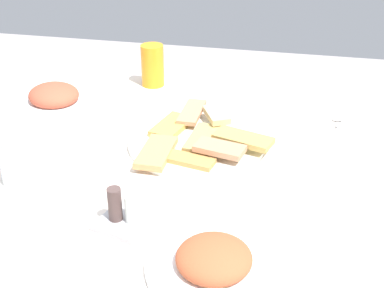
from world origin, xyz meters
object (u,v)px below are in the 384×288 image
(fork, at_px, (370,121))
(spoon, at_px, (372,127))
(soda_can, at_px, (153,65))
(salad_plate_greens, at_px, (214,262))
(drinking_glass, at_px, (19,160))
(dining_table, at_px, (189,191))
(paper_napkin, at_px, (371,125))
(pide_platter, at_px, (197,140))
(salad_plate_rice, at_px, (54,97))
(condiment_caddy, at_px, (124,215))

(fork, xyz_separation_m, spoon, (0.00, 0.04, 0.00))
(soda_can, bearing_deg, fork, 168.37)
(salad_plate_greens, distance_m, drinking_glass, 0.48)
(dining_table, distance_m, paper_napkin, 0.50)
(pide_platter, xyz_separation_m, soda_can, (0.20, -0.33, 0.05))
(salad_plate_greens, bearing_deg, salad_plate_rice, -45.84)
(paper_napkin, distance_m, spoon, 0.02)
(pide_platter, bearing_deg, spoon, -157.19)
(salad_plate_rice, xyz_separation_m, fork, (-0.84, -0.06, -0.02))
(soda_can, height_order, spoon, soda_can)
(paper_napkin, bearing_deg, drinking_glass, 29.64)
(salad_plate_rice, xyz_separation_m, condiment_caddy, (-0.36, 0.47, 0.00))
(salad_plate_rice, distance_m, spoon, 0.84)
(salad_plate_greens, relative_size, fork, 1.22)
(spoon, bearing_deg, salad_plate_rice, -7.68)
(drinking_glass, xyz_separation_m, fork, (-0.74, -0.44, -0.05))
(dining_table, relative_size, condiment_caddy, 10.64)
(salad_plate_greens, bearing_deg, soda_can, -67.19)
(drinking_glass, relative_size, spoon, 0.60)
(salad_plate_greens, xyz_separation_m, soda_can, (0.31, -0.74, 0.04))
(dining_table, relative_size, drinking_glass, 11.47)
(soda_can, height_order, paper_napkin, soda_can)
(salad_plate_greens, relative_size, paper_napkin, 1.70)
(salad_plate_rice, bearing_deg, pide_platter, 160.94)
(pide_platter, relative_size, drinking_glass, 3.33)
(dining_table, xyz_separation_m, pide_platter, (-0.00, -0.08, 0.09))
(drinking_glass, relative_size, condiment_caddy, 0.93)
(soda_can, bearing_deg, salad_plate_greens, 112.81)
(drinking_glass, bearing_deg, paper_napkin, -150.36)
(paper_napkin, relative_size, condiment_caddy, 1.20)
(pide_platter, relative_size, condiment_caddy, 3.08)
(pide_platter, bearing_deg, paper_napkin, -155.09)
(pide_platter, relative_size, soda_can, 2.83)
(spoon, bearing_deg, fork, -99.41)
(salad_plate_rice, xyz_separation_m, drinking_glass, (-0.10, 0.38, 0.03))
(fork, bearing_deg, soda_can, -17.34)
(drinking_glass, bearing_deg, fork, -149.32)
(pide_platter, relative_size, salad_plate_greens, 1.51)
(paper_napkin, height_order, spoon, spoon)
(soda_can, height_order, condiment_caddy, soda_can)
(dining_table, relative_size, pide_platter, 3.45)
(drinking_glass, xyz_separation_m, condiment_caddy, (-0.26, 0.10, -0.03))
(soda_can, bearing_deg, spoon, 165.17)
(drinking_glass, height_order, condiment_caddy, drinking_glass)
(pide_platter, xyz_separation_m, salad_plate_rice, (0.43, -0.15, 0.01))
(dining_table, distance_m, drinking_glass, 0.38)
(salad_plate_rice, bearing_deg, fork, -175.82)
(dining_table, bearing_deg, salad_plate_greens, 109.29)
(salad_plate_rice, height_order, soda_can, soda_can)
(fork, bearing_deg, pide_platter, 21.23)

